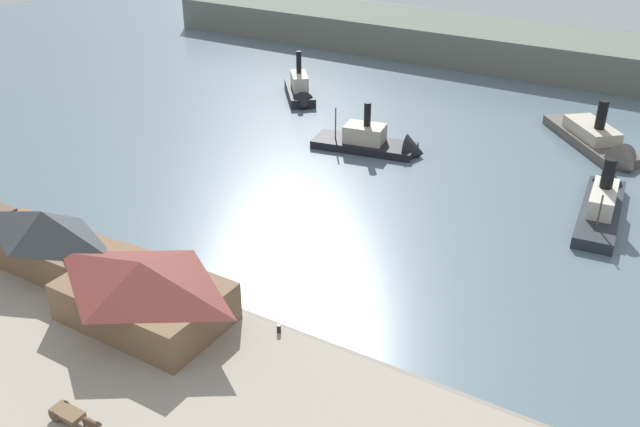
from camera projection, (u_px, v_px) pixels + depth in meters
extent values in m
plane|color=slate|center=(214.00, 285.00, 82.36)|extent=(320.00, 320.00, 0.00)
cube|color=#9E9384|center=(66.00, 391.00, 65.47)|extent=(110.00, 36.00, 1.20)
cube|color=gray|center=(194.00, 296.00, 79.40)|extent=(110.00, 0.80, 1.00)
cube|color=brown|center=(50.00, 252.00, 82.51)|extent=(17.04, 7.13, 4.22)
pyramid|color=#33383D|center=(44.00, 224.00, 80.73)|extent=(17.38, 7.49, 3.37)
cube|color=brown|center=(145.00, 301.00, 73.45)|extent=(17.16, 10.89, 4.40)
pyramid|color=maroon|center=(141.00, 273.00, 71.79)|extent=(17.50, 11.44, 2.70)
cube|color=brown|center=(67.00, 413.00, 60.92)|extent=(3.09, 1.52, 0.50)
cylinder|color=#4C3828|center=(67.00, 406.00, 62.04)|extent=(1.20, 0.10, 1.20)
cylinder|color=#4C3828|center=(54.00, 416.00, 60.89)|extent=(1.20, 0.10, 1.20)
ellipsoid|color=#473323|center=(90.00, 424.00, 59.46)|extent=(2.00, 0.70, 0.90)
ellipsoid|color=#473323|center=(99.00, 424.00, 58.69)|extent=(0.70, 0.32, 0.44)
cylinder|color=#473323|center=(88.00, 425.00, 60.16)|extent=(0.16, 0.16, 1.00)
cylinder|color=black|center=(279.00, 329.00, 72.18)|extent=(0.44, 0.44, 0.90)
cube|color=black|center=(364.00, 145.00, 118.74)|extent=(18.36, 9.43, 1.35)
cone|color=black|center=(414.00, 152.00, 116.01)|extent=(4.14, 6.17, 5.68)
cube|color=#B2A893|center=(365.00, 133.00, 117.73)|extent=(7.33, 5.57, 2.93)
cylinder|color=black|center=(367.00, 114.00, 115.99)|extent=(1.18, 1.18, 4.03)
cylinder|color=brown|center=(336.00, 123.00, 118.79)|extent=(0.24, 0.24, 5.41)
cube|color=black|center=(300.00, 93.00, 142.90)|extent=(13.18, 14.65, 1.86)
cone|color=black|center=(304.00, 105.00, 136.41)|extent=(5.14, 4.87, 4.45)
cube|color=beige|center=(299.00, 81.00, 141.75)|extent=(6.73, 7.32, 3.04)
cylinder|color=black|center=(299.00, 62.00, 140.62)|extent=(1.05, 1.05, 4.49)
cylinder|color=brown|center=(297.00, 68.00, 144.92)|extent=(0.24, 0.24, 6.18)
cube|color=#23282D|center=(600.00, 213.00, 96.74)|extent=(7.33, 21.22, 1.62)
cone|color=#23282D|center=(607.00, 183.00, 105.04)|extent=(5.00, 4.21, 4.63)
cube|color=beige|center=(603.00, 199.00, 95.72)|extent=(4.22, 9.51, 2.70)
cylinder|color=black|center=(609.00, 173.00, 94.83)|extent=(1.71, 1.71, 4.22)
cylinder|color=brown|center=(600.00, 211.00, 90.27)|extent=(0.24, 0.24, 4.70)
cube|color=#514C47|center=(590.00, 140.00, 120.58)|extent=(19.71, 21.05, 1.59)
cone|color=#514C47|center=(626.00, 166.00, 110.91)|extent=(7.11, 6.94, 5.95)
cube|color=#B2A893|center=(592.00, 130.00, 119.73)|extent=(11.17, 11.67, 2.06)
cylinder|color=black|center=(602.00, 115.00, 116.38)|extent=(1.70, 1.70, 4.88)
cube|color=#60665B|center=(510.00, 47.00, 163.51)|extent=(180.00, 24.00, 8.00)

